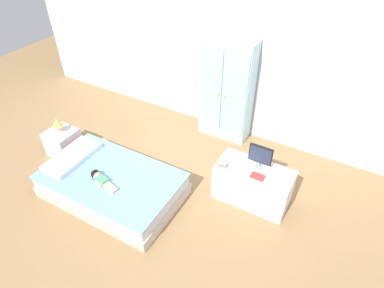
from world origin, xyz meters
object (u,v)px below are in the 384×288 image
(tv_stand, at_px, (253,184))
(wardrobe, at_px, (227,90))
(doll, at_px, (100,178))
(book_red, at_px, (258,177))
(nightstand, at_px, (63,142))
(table_lamp, at_px, (57,123))
(bed, at_px, (112,185))
(rocking_horse_toy, at_px, (224,162))
(tv_monitor, at_px, (260,155))

(tv_stand, bearing_deg, wardrobe, 129.21)
(doll, height_order, book_red, book_red)
(doll, relative_size, nightstand, 1.13)
(table_lamp, bearing_deg, nightstand, 0.00)
(book_red, bearing_deg, nightstand, -171.97)
(doll, bearing_deg, book_red, 25.98)
(bed, xyz_separation_m, wardrobe, (0.61, 1.67, 0.55))
(table_lamp, relative_size, book_red, 1.39)
(table_lamp, bearing_deg, bed, -14.39)
(bed, xyz_separation_m, doll, (-0.04, -0.11, 0.19))
(bed, height_order, rocking_horse_toy, rocking_horse_toy)
(bed, bearing_deg, book_red, 22.97)
(wardrobe, relative_size, tv_monitor, 5.15)
(rocking_horse_toy, distance_m, book_red, 0.37)
(table_lamp, height_order, tv_monitor, tv_monitor)
(book_red, bearing_deg, rocking_horse_toy, -176.36)
(doll, bearing_deg, nightstand, 159.09)
(tv_stand, bearing_deg, doll, -150.27)
(nightstand, bearing_deg, tv_stand, 10.31)
(wardrobe, bearing_deg, tv_monitor, -48.24)
(bed, height_order, book_red, book_red)
(wardrobe, distance_m, tv_monitor, 1.21)
(bed, height_order, tv_stand, tv_stand)
(bed, xyz_separation_m, table_lamp, (-1.03, 0.27, 0.33))
(nightstand, distance_m, wardrobe, 2.22)
(wardrobe, bearing_deg, book_red, -51.22)
(nightstand, distance_m, tv_stand, 2.47)
(bed, height_order, wardrobe, wardrobe)
(wardrobe, height_order, tv_monitor, wardrobe)
(tv_stand, bearing_deg, nightstand, -169.69)
(table_lamp, relative_size, wardrobe, 0.14)
(bed, relative_size, tv_stand, 1.88)
(tv_stand, bearing_deg, rocking_horse_toy, -159.66)
(nightstand, height_order, rocking_horse_toy, rocking_horse_toy)
(tv_stand, xyz_separation_m, tv_monitor, (0.01, 0.07, 0.37))
(bed, bearing_deg, rocking_horse_toy, 28.64)
(tv_stand, height_order, rocking_horse_toy, rocking_horse_toy)
(bed, xyz_separation_m, book_red, (1.45, 0.62, 0.30))
(bed, bearing_deg, nightstand, 165.61)
(tv_stand, height_order, tv_monitor, tv_monitor)
(tv_monitor, bearing_deg, bed, -151.14)
(book_red, bearing_deg, doll, -154.02)
(table_lamp, bearing_deg, tv_stand, 10.31)
(tv_monitor, relative_size, book_red, 1.89)
(bed, relative_size, rocking_horse_toy, 11.38)
(doll, relative_size, tv_monitor, 1.44)
(doll, distance_m, table_lamp, 1.07)
(bed, height_order, nightstand, nightstand)
(doll, bearing_deg, tv_monitor, 31.51)
(wardrobe, relative_size, rocking_horse_toy, 10.37)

